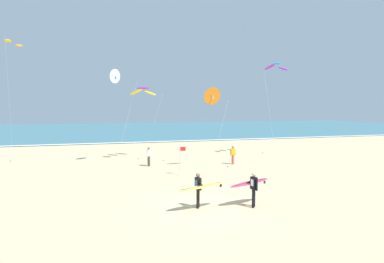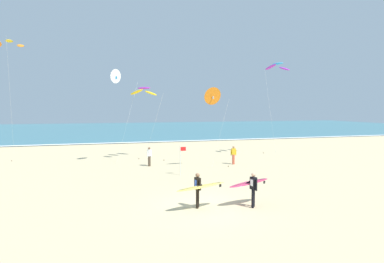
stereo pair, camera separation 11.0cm
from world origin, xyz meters
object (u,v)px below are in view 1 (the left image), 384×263
at_px(kite_arc_cobalt_mid, 277,67).
at_px(bystander_white_top, 149,156).
at_px(lifeguard_flag, 181,158).
at_px(bystander_yellow_top, 233,155).
at_px(kite_delta_ivory_near, 115,77).
at_px(kite_arc_golden_high, 8,43).
at_px(kite_arc_violet_far, 143,91).
at_px(surfer_trailing, 200,187).
at_px(kite_delta_amber_low, 212,96).
at_px(surfer_lead, 252,185).

xyz_separation_m(kite_arc_cobalt_mid, bystander_white_top, (-13.34, -2.56, -8.17)).
bearing_deg(lifeguard_flag, bystander_yellow_top, 29.47).
bearing_deg(bystander_white_top, lifeguard_flag, -67.24).
distance_m(kite_delta_ivory_near, lifeguard_flag, 9.66).
bearing_deg(kite_arc_golden_high, kite_arc_cobalt_mid, -16.88).
height_order(kite_delta_ivory_near, kite_arc_violet_far, kite_delta_ivory_near).
distance_m(surfer_trailing, bystander_yellow_top, 12.30).
height_order(kite_delta_amber_low, bystander_white_top, kite_delta_amber_low).
xyz_separation_m(kite_delta_ivory_near, bystander_yellow_top, (9.66, -2.97, -6.69)).
height_order(kite_arc_cobalt_mid, kite_arc_golden_high, kite_arc_golden_high).
bearing_deg(bystander_yellow_top, lifeguard_flag, -150.53).
bearing_deg(kite_arc_violet_far, bystander_yellow_top, -34.58).
height_order(kite_delta_amber_low, lifeguard_flag, kite_delta_amber_low).
bearing_deg(lifeguard_flag, kite_delta_amber_low, 31.02).
distance_m(kite_arc_golden_high, kite_delta_amber_low, 22.37).
bearing_deg(kite_arc_cobalt_mid, surfer_trailing, -131.41).
height_order(kite_arc_violet_far, kite_arc_golden_high, kite_arc_golden_high).
bearing_deg(kite_arc_golden_high, lifeguard_flag, -45.21).
distance_m(kite_arc_golden_high, lifeguard_flag, 22.92).
bearing_deg(kite_delta_ivory_near, lifeguard_flag, -54.42).
relative_size(surfer_lead, kite_arc_violet_far, 0.34).
bearing_deg(kite_arc_cobalt_mid, bystander_yellow_top, -149.81).
bearing_deg(bystander_white_top, kite_delta_ivory_near, 143.64).
xyz_separation_m(surfer_lead, kite_delta_amber_low, (1.33, 9.63, 4.72)).
height_order(surfer_lead, surfer_trailing, same).
height_order(kite_arc_cobalt_mid, kite_delta_amber_low, kite_arc_cobalt_mid).
height_order(kite_arc_violet_far, bystander_white_top, kite_arc_violet_far).
xyz_separation_m(surfer_lead, bystander_yellow_top, (3.71, 10.87, -0.23)).
relative_size(kite_arc_cobalt_mid, bystander_yellow_top, 5.89).
distance_m(kite_delta_ivory_near, kite_arc_violet_far, 3.42).
xyz_separation_m(bystander_yellow_top, lifeguard_flag, (-5.36, -3.03, 0.45)).
bearing_deg(kite_delta_ivory_near, bystander_yellow_top, -17.09).
relative_size(kite_arc_violet_far, kite_delta_amber_low, 1.05).
xyz_separation_m(bystander_white_top, lifeguard_flag, (1.72, -4.11, 0.45)).
bearing_deg(surfer_lead, kite_arc_violet_far, 101.89).
xyz_separation_m(surfer_trailing, kite_arc_cobalt_mid, (12.54, 14.22, 7.94)).
bearing_deg(bystander_yellow_top, kite_arc_violet_far, 145.42).
height_order(surfer_lead, kite_arc_violet_far, kite_arc_violet_far).
height_order(kite_arc_violet_far, kite_delta_amber_low, kite_arc_violet_far).
distance_m(kite_arc_cobalt_mid, kite_delta_amber_low, 10.43).
xyz_separation_m(surfer_trailing, kite_arc_violet_far, (-0.73, 15.41, 5.36)).
height_order(surfer_trailing, kite_arc_cobalt_mid, kite_arc_cobalt_mid).
bearing_deg(lifeguard_flag, surfer_trailing, -96.91).
distance_m(surfer_trailing, kite_delta_ivory_near, 15.38).
xyz_separation_m(kite_arc_violet_far, lifeguard_flag, (1.65, -7.87, -5.14)).
xyz_separation_m(surfer_lead, kite_arc_golden_high, (-16.14, 22.43, 10.34)).
bearing_deg(kite_delta_ivory_near, surfer_trailing, -75.99).
bearing_deg(kite_arc_cobalt_mid, lifeguard_flag, -150.14).
distance_m(kite_arc_violet_far, bystander_yellow_top, 10.19).
bearing_deg(kite_arc_violet_far, kite_arc_golden_high, 152.35).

